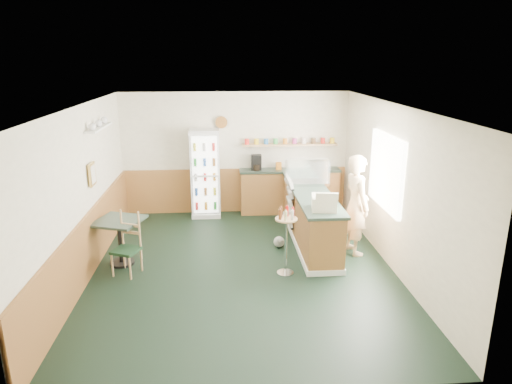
{
  "coord_description": "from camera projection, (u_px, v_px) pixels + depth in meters",
  "views": [
    {
      "loc": [
        -0.29,
        -6.99,
        3.42
      ],
      "look_at": [
        0.28,
        0.6,
        1.15
      ],
      "focal_mm": 32.0,
      "sensor_mm": 36.0,
      "label": 1
    }
  ],
  "objects": [
    {
      "name": "drinks_fridge",
      "position": [
        205.0,
        174.0,
        9.98
      ],
      "size": [
        0.63,
        0.53,
        1.92
      ],
      "color": "silver",
      "rests_on": "ground"
    },
    {
      "name": "condiment_stand",
      "position": [
        286.0,
        232.0,
        7.28
      ],
      "size": [
        0.36,
        0.36,
        1.12
      ],
      "rotation": [
        0.0,
        0.0,
        0.29
      ],
      "color": "silver",
      "rests_on": "ground"
    },
    {
      "name": "ground",
      "position": [
        242.0,
        268.0,
        7.68
      ],
      "size": [
        6.0,
        6.0,
        0.0
      ],
      "primitive_type": "plane",
      "color": "black",
      "rests_on": "ground"
    },
    {
      "name": "room_envelope",
      "position": [
        227.0,
        170.0,
        7.93
      ],
      "size": [
        5.04,
        6.02,
        2.72
      ],
      "color": "beige",
      "rests_on": "ground"
    },
    {
      "name": "cafe_table",
      "position": [
        120.0,
        233.0,
        7.68
      ],
      "size": [
        0.92,
        0.92,
        0.8
      ],
      "rotation": [
        0.0,
        0.0,
        -0.32
      ],
      "color": "black",
      "rests_on": "ground"
    },
    {
      "name": "service_counter",
      "position": [
        310.0,
        219.0,
        8.67
      ],
      "size": [
        0.68,
        3.01,
        1.01
      ],
      "color": "#A27034",
      "rests_on": "ground"
    },
    {
      "name": "display_case",
      "position": [
        307.0,
        172.0,
        8.92
      ],
      "size": [
        0.84,
        0.44,
        0.48
      ],
      "color": "silver",
      "rests_on": "service_counter"
    },
    {
      "name": "dog_doorstop",
      "position": [
        279.0,
        241.0,
        8.48
      ],
      "size": [
        0.2,
        0.26,
        0.25
      ],
      "rotation": [
        0.0,
        0.0,
        0.16
      ],
      "color": "#969691",
      "rests_on": "ground"
    },
    {
      "name": "newspaper_rack",
      "position": [
        290.0,
        203.0,
        8.82
      ],
      "size": [
        0.09,
        0.47,
        0.94
      ],
      "color": "black",
      "rests_on": "ground"
    },
    {
      "name": "cash_register",
      "position": [
        324.0,
        203.0,
        7.45
      ],
      "size": [
        0.46,
        0.48,
        0.23
      ],
      "primitive_type": "cube",
      "rotation": [
        0.0,
        0.0,
        -0.16
      ],
      "color": "#ECE4C4",
      "rests_on": "service_counter"
    },
    {
      "name": "cafe_chair",
      "position": [
        126.0,
        241.0,
        7.41
      ],
      "size": [
        0.5,
        0.51,
        1.04
      ],
      "rotation": [
        0.0,
        0.0,
        -0.39
      ],
      "color": "black",
      "rests_on": "ground"
    },
    {
      "name": "back_counter",
      "position": [
        289.0,
        189.0,
        10.29
      ],
      "size": [
        2.24,
        0.42,
        1.69
      ],
      "color": "#A27034",
      "rests_on": "ground"
    },
    {
      "name": "shopkeeper",
      "position": [
        356.0,
        205.0,
        8.05
      ],
      "size": [
        0.53,
        0.67,
        1.81
      ],
      "primitive_type": "imported",
      "rotation": [
        0.0,
        0.0,
        1.75
      ],
      "color": "tan",
      "rests_on": "ground"
    }
  ]
}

